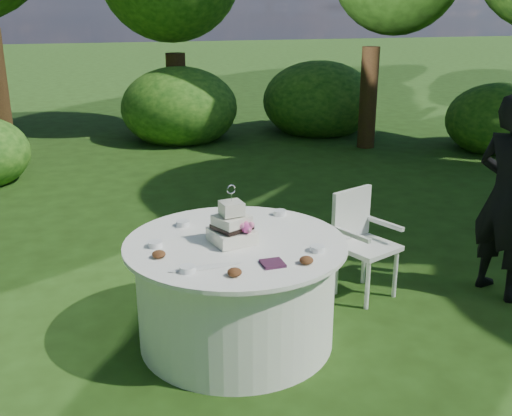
# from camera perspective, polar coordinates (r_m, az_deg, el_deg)

# --- Properties ---
(ground) EXTENTS (80.00, 80.00, 0.00)m
(ground) POSITION_cam_1_polar(r_m,az_deg,el_deg) (4.52, -1.86, -12.31)
(ground) COLOR #1C340E
(ground) RESTS_ON ground
(napkins) EXTENTS (0.14, 0.14, 0.02)m
(napkins) POSITION_cam_1_polar(r_m,az_deg,el_deg) (3.80, 1.59, -5.30)
(napkins) COLOR #431C37
(napkins) RESTS_ON table
(feather_plume) EXTENTS (0.48, 0.07, 0.01)m
(feather_plume) POSITION_cam_1_polar(r_m,az_deg,el_deg) (3.77, -4.83, -5.62)
(feather_plume) COLOR white
(feather_plume) RESTS_ON table
(guest) EXTENTS (0.53, 0.69, 1.71)m
(guest) POSITION_cam_1_polar(r_m,az_deg,el_deg) (5.28, 22.92, 0.97)
(guest) COLOR black
(guest) RESTS_ON ground
(table) EXTENTS (1.56, 1.56, 0.77)m
(table) POSITION_cam_1_polar(r_m,az_deg,el_deg) (4.33, -1.91, -7.89)
(table) COLOR white
(table) RESTS_ON ground
(cake) EXTENTS (0.32, 0.32, 0.41)m
(cake) POSITION_cam_1_polar(r_m,az_deg,el_deg) (4.11, -2.28, -1.83)
(cake) COLOR white
(cake) RESTS_ON table
(chair) EXTENTS (0.55, 0.55, 0.89)m
(chair) POSITION_cam_1_polar(r_m,az_deg,el_deg) (5.05, 9.92, -2.58)
(chair) COLOR silver
(chair) RESTS_ON ground
(votives) EXTENTS (1.13, 0.93, 0.04)m
(votives) POSITION_cam_1_polar(r_m,az_deg,el_deg) (4.18, -2.90, -2.87)
(votives) COLOR white
(votives) RESTS_ON table
(petal_cups) EXTENTS (0.97, 0.51, 0.05)m
(petal_cups) POSITION_cam_1_polar(r_m,az_deg,el_deg) (3.79, -2.24, -5.16)
(petal_cups) COLOR #562D16
(petal_cups) RESTS_ON table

